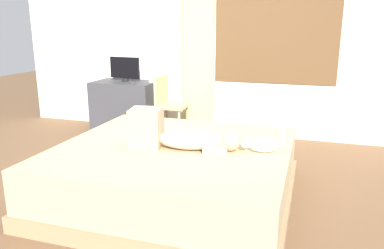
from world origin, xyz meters
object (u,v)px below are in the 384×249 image
chair_by_desk (168,102)px  cup (151,79)px  person_lying (179,136)px  cat (262,144)px  bed (175,173)px  desk (126,107)px  tv_monitor (125,69)px

chair_by_desk → cup: bearing=148.6°
person_lying → cat: 0.70m
bed → cup: cup is taller
cat → desk: size_ratio=0.39×
person_lying → cup: bearing=119.4°
bed → cup: 2.31m
cat → cup: (-1.83, 1.92, 0.21)m
desk → chair_by_desk: 0.75m
bed → desk: desk is taller
desk → cat: bearing=-39.9°
person_lying → bed: bearing=137.0°
cup → cat: bearing=-46.3°
person_lying → chair_by_desk: chair_by_desk is taller
cat → chair_by_desk: size_ratio=0.41×
cat → person_lying: bearing=-170.5°
person_lying → cat: person_lying is taller
desk → chair_by_desk: (0.72, -0.15, 0.14)m
tv_monitor → bed: bearing=-52.7°
cup → chair_by_desk: chair_by_desk is taller
cup → chair_by_desk: 0.48m
tv_monitor → cup: (0.38, 0.05, -0.14)m
person_lying → cat: (0.69, 0.12, -0.05)m
person_lying → tv_monitor: 2.51m
bed → chair_by_desk: 1.94m
tv_monitor → chair_by_desk: tv_monitor is taller
bed → desk: bearing=127.5°
desk → tv_monitor: (0.01, -0.00, 0.55)m
bed → person_lying: size_ratio=2.16×
chair_by_desk → person_lying: bearing=-66.1°
tv_monitor → chair_by_desk: size_ratio=0.56×
bed → chair_by_desk: chair_by_desk is taller
bed → cat: (0.75, 0.05, 0.32)m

